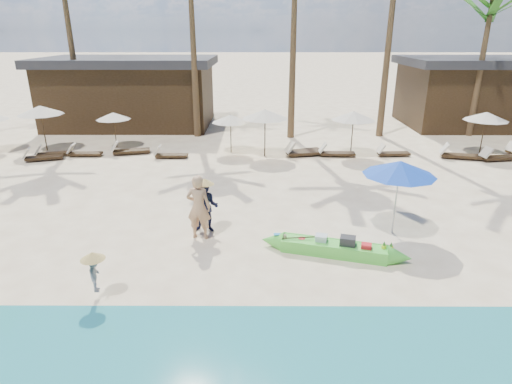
{
  "coord_description": "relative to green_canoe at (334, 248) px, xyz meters",
  "views": [
    {
      "loc": [
        0.22,
        -10.64,
        5.86
      ],
      "look_at": [
        0.16,
        2.0,
        1.08
      ],
      "focal_mm": 30.0,
      "sensor_mm": 36.0,
      "label": 1
    }
  ],
  "objects": [
    {
      "name": "resort_parasol_7",
      "position": [
        2.54,
        10.17,
        1.79
      ],
      "size": [
        2.15,
        2.15,
        2.21
      ],
      "color": "#352415",
      "rests_on": "ground"
    },
    {
      "name": "palm_6",
      "position": [
        10.5,
        14.59,
        6.85
      ],
      "size": [
        2.08,
        2.08,
        8.51
      ],
      "color": "brown",
      "rests_on": "ground"
    },
    {
      "name": "vendor_yellow",
      "position": [
        -5.85,
        -2.08,
        0.43
      ],
      "size": [
        0.46,
        0.64,
        0.89
      ],
      "primitive_type": "imported",
      "rotation": [
        0.0,
        0.0,
        1.81
      ],
      "color": "gray",
      "rests_on": "ground"
    },
    {
      "name": "lounger_8_left",
      "position": [
        7.65,
        9.59,
        0.02
      ],
      "size": [
        1.99,
        1.03,
        0.65
      ],
      "rotation": [
        0.0,
        0.0,
        -0.25
      ],
      "color": "#352415",
      "rests_on": "ground"
    },
    {
      "name": "blue_umbrella",
      "position": [
        2.05,
        1.4,
        1.89
      ],
      "size": [
        2.15,
        2.15,
        2.31
      ],
      "color": "#99999E",
      "rests_on": "ground"
    },
    {
      "name": "green_canoe",
      "position": [
        0.0,
        0.0,
        0.0
      ],
      "size": [
        4.54,
        1.55,
        0.59
      ],
      "rotation": [
        0.0,
        0.0,
        -0.27
      ],
      "color": "#51D340",
      "rests_on": "ground"
    },
    {
      "name": "lounger_3_left",
      "position": [
        -12.52,
        9.16,
        0.0
      ],
      "size": [
        1.84,
        1.06,
        0.6
      ],
      "rotation": [
        0.0,
        0.0,
        0.32
      ],
      "color": "#352415",
      "rests_on": "ground"
    },
    {
      "name": "vendor_green",
      "position": [
        -3.7,
        1.48,
        0.61
      ],
      "size": [
        0.82,
        0.66,
        1.61
      ],
      "primitive_type": "imported",
      "rotation": [
        0.0,
        0.0,
        -0.07
      ],
      "color": "#131735",
      "rests_on": "ground"
    },
    {
      "name": "pavilion_east",
      "position": [
        11.66,
        17.57,
        2.0
      ],
      "size": [
        8.8,
        6.6,
        4.3
      ],
      "color": "#352415",
      "rests_on": "ground"
    },
    {
      "name": "lounger_4_left",
      "position": [
        -10.8,
        9.93,
        -0.01
      ],
      "size": [
        1.65,
        0.53,
        0.56
      ],
      "rotation": [
        0.0,
        0.0,
        0.01
      ],
      "color": "#352415",
      "rests_on": "ground"
    },
    {
      "name": "lounger_6_left",
      "position": [
        0.11,
        10.4,
        0.01
      ],
      "size": [
        1.9,
        1.14,
        0.62
      ],
      "rotation": [
        0.0,
        0.0,
        0.35
      ],
      "color": "#352415",
      "rests_on": "ground"
    },
    {
      "name": "ground",
      "position": [
        -2.34,
        0.07,
        -0.2
      ],
      "size": [
        240.0,
        240.0,
        0.0
      ],
      "primitive_type": "plane",
      "color": "#FCE9BA",
      "rests_on": "ground"
    },
    {
      "name": "lounger_3_right",
      "position": [
        -12.36,
        9.88,
        -0.01
      ],
      "size": [
        1.71,
        0.93,
        0.55
      ],
      "rotation": [
        0.0,
        0.0,
        0.28
      ],
      "color": "#352415",
      "rests_on": "ground"
    },
    {
      "name": "resort_parasol_8",
      "position": [
        9.06,
        10.31,
        1.74
      ],
      "size": [
        2.09,
        2.09,
        2.15
      ],
      "color": "#352415",
      "rests_on": "ground"
    },
    {
      "name": "resort_parasol_4",
      "position": [
        -9.71,
        11.76,
        1.47
      ],
      "size": [
        1.8,
        1.8,
        1.85
      ],
      "color": "#352415",
      "rests_on": "ground"
    },
    {
      "name": "lounger_6_right",
      "position": [
        0.12,
        10.01,
        0.03
      ],
      "size": [
        2.06,
        1.01,
        0.67
      ],
      "rotation": [
        0.0,
        0.0,
        0.21
      ],
      "color": "#352415",
      "rests_on": "ground"
    },
    {
      "name": "resort_parasol_6",
      "position": [
        -1.77,
        10.05,
        1.89
      ],
      "size": [
        2.25,
        2.25,
        2.32
      ],
      "color": "#352415",
      "rests_on": "ground"
    },
    {
      "name": "lounger_9_left",
      "position": [
        9.36,
        9.22,
        0.01
      ],
      "size": [
        1.89,
        0.84,
        0.62
      ],
      "rotation": [
        0.0,
        0.0,
        0.16
      ],
      "color": "#352415",
      "rests_on": "ground"
    },
    {
      "name": "pavilion_west",
      "position": [
        -10.34,
        17.57,
        1.99
      ],
      "size": [
        10.8,
        6.6,
        4.3
      ],
      "color": "#352415",
      "rests_on": "ground"
    },
    {
      "name": "resort_parasol_3",
      "position": [
        -13.14,
        11.06,
        1.9
      ],
      "size": [
        2.26,
        2.26,
        2.32
      ],
      "color": "#352415",
      "rests_on": "ground"
    },
    {
      "name": "lounger_7_right",
      "position": [
        4.54,
        10.01,
        -0.01
      ],
      "size": [
        1.67,
        0.62,
        0.56
      ],
      "rotation": [
        0.0,
        0.0,
        0.07
      ],
      "color": "#352415",
      "rests_on": "ground"
    },
    {
      "name": "lounger_4_right",
      "position": [
        -8.64,
        10.32,
        0.02
      ],
      "size": [
        1.98,
        1.03,
        0.64
      ],
      "rotation": [
        0.0,
        0.0,
        0.25
      ],
      "color": "#352415",
      "rests_on": "ground"
    },
    {
      "name": "resort_parasol_5",
      "position": [
        -3.49,
        10.69,
        1.54
      ],
      "size": [
        1.88,
        1.88,
        1.93
      ],
      "color": "#352415",
      "rests_on": "ground"
    },
    {
      "name": "lounger_5_left",
      "position": [
        -6.46,
        9.64,
        -0.01
      ],
      "size": [
        1.64,
        0.52,
        0.55
      ],
      "rotation": [
        0.0,
        0.0,
        0.01
      ],
      "color": "#352415",
      "rests_on": "ground"
    },
    {
      "name": "lounger_7_left",
      "position": [
        1.71,
        9.96,
        0.0
      ],
      "size": [
        1.8,
        0.62,
        0.61
      ],
      "rotation": [
        0.0,
        0.0,
        -0.04
      ],
      "color": "#352415",
      "rests_on": "ground"
    },
    {
      "name": "tourist",
      "position": [
        -3.86,
        1.03,
        0.79
      ],
      "size": [
        0.78,
        0.57,
        1.98
      ],
      "primitive_type": "imported",
      "rotation": [
        0.0,
        0.0,
        3.0
      ],
      "color": "tan",
      "rests_on": "ground"
    }
  ]
}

